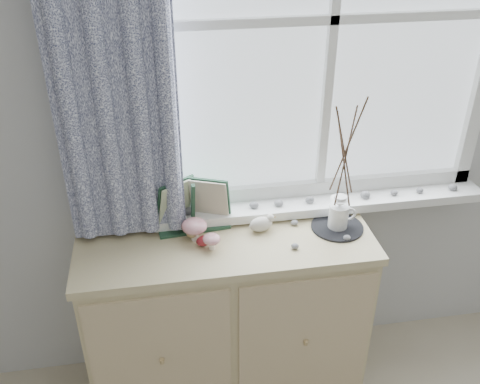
{
  "coord_description": "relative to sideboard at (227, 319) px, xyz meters",
  "views": [
    {
      "loc": [
        -0.38,
        0.03,
        2.11
      ],
      "look_at": [
        -0.1,
        1.7,
        1.1
      ],
      "focal_mm": 40.0,
      "sensor_mm": 36.0,
      "label": 1
    }
  ],
  "objects": [
    {
      "name": "botanical_book",
      "position": [
        -0.12,
        0.09,
        0.54
      ],
      "size": [
        0.35,
        0.16,
        0.24
      ],
      "primitive_type": null,
      "rotation": [
        0.0,
        0.0,
        0.1
      ],
      "color": "#20432E",
      "rests_on": "sideboard"
    },
    {
      "name": "sideboard",
      "position": [
        0.0,
        0.0,
        0.0
      ],
      "size": [
        1.2,
        0.45,
        0.85
      ],
      "color": "tan",
      "rests_on": "ground"
    },
    {
      "name": "songbird_figurine",
      "position": [
        0.15,
        0.05,
        0.46
      ],
      "size": [
        0.14,
        0.08,
        0.07
      ],
      "primitive_type": null,
      "rotation": [
        0.0,
        0.0,
        0.17
      ],
      "color": "silver",
      "rests_on": "sideboard"
    },
    {
      "name": "twig_pitcher",
      "position": [
        0.47,
        0.02,
        0.78
      ],
      "size": [
        0.23,
        0.23,
        0.61
      ],
      "rotation": [
        0.0,
        0.0,
        -0.06
      ],
      "color": "white",
      "rests_on": "crocheted_doily"
    },
    {
      "name": "wooden_eggs",
      "position": [
        -0.13,
        0.05,
        0.45
      ],
      "size": [
        0.13,
        0.17,
        0.06
      ],
      "color": "tan",
      "rests_on": "sideboard"
    },
    {
      "name": "toadstool_cluster",
      "position": [
        -0.11,
        0.01,
        0.48
      ],
      "size": [
        0.15,
        0.16,
        0.09
      ],
      "color": "white",
      "rests_on": "sideboard"
    },
    {
      "name": "crocheted_doily",
      "position": [
        0.47,
        0.02,
        0.43
      ],
      "size": [
        0.22,
        0.22,
        0.01
      ],
      "primitive_type": "cylinder",
      "color": "black",
      "rests_on": "sideboard"
    },
    {
      "name": "sideboard_pebbles",
      "position": [
        0.3,
        0.0,
        0.43
      ],
      "size": [
        0.33,
        0.23,
        0.02
      ],
      "color": "gray",
      "rests_on": "sideboard"
    }
  ]
}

